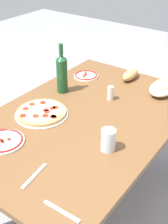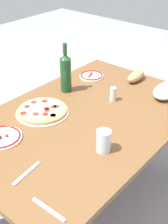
{
  "view_description": "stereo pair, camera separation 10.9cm",
  "coord_description": "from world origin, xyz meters",
  "px_view_note": "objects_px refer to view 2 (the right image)",
  "views": [
    {
      "loc": [
        1.18,
        0.85,
        1.64
      ],
      "look_at": [
        0.0,
        0.0,
        0.74
      ],
      "focal_mm": 49.02,
      "sensor_mm": 36.0,
      "label": 1
    },
    {
      "loc": [
        1.11,
        0.93,
        1.64
      ],
      "look_at": [
        0.0,
        0.0,
        0.74
      ],
      "focal_mm": 49.02,
      "sensor_mm": 36.0,
      "label": 2
    }
  ],
  "objects_px": {
    "side_plate_near": "(1,137)",
    "pepperoni_pizza": "(42,111)",
    "dining_table": "(84,132)",
    "baked_pasta_dish": "(167,90)",
    "spice_shaker": "(113,94)",
    "bread_loaf": "(136,76)",
    "wine_bottle": "(66,72)",
    "water_glass": "(104,141)",
    "side_plate_far": "(91,76)"
  },
  "relations": [
    {
      "from": "spice_shaker",
      "to": "dining_table",
      "type": "bearing_deg",
      "value": -3.71
    },
    {
      "from": "side_plate_near",
      "to": "pepperoni_pizza",
      "type": "bearing_deg",
      "value": -176.01
    },
    {
      "from": "spice_shaker",
      "to": "bread_loaf",
      "type": "bearing_deg",
      "value": -173.41
    },
    {
      "from": "pepperoni_pizza",
      "to": "spice_shaker",
      "type": "height_order",
      "value": "spice_shaker"
    },
    {
      "from": "water_glass",
      "to": "bread_loaf",
      "type": "relative_size",
      "value": 0.63
    },
    {
      "from": "bread_loaf",
      "to": "spice_shaker",
      "type": "distance_m",
      "value": 0.33
    },
    {
      "from": "wine_bottle",
      "to": "side_plate_near",
      "type": "relative_size",
      "value": 1.53
    },
    {
      "from": "wine_bottle",
      "to": "side_plate_near",
      "type": "height_order",
      "value": "wine_bottle"
    },
    {
      "from": "wine_bottle",
      "to": "side_plate_near",
      "type": "distance_m",
      "value": 0.61
    },
    {
      "from": "baked_pasta_dish",
      "to": "spice_shaker",
      "type": "bearing_deg",
      "value": -40.4
    },
    {
      "from": "pepperoni_pizza",
      "to": "wine_bottle",
      "type": "distance_m",
      "value": 0.32
    },
    {
      "from": "side_plate_near",
      "to": "wine_bottle",
      "type": "bearing_deg",
      "value": -170.18
    },
    {
      "from": "dining_table",
      "to": "wine_bottle",
      "type": "relative_size",
      "value": 4.47
    },
    {
      "from": "dining_table",
      "to": "bread_loaf",
      "type": "distance_m",
      "value": 0.6
    },
    {
      "from": "dining_table",
      "to": "side_plate_near",
      "type": "distance_m",
      "value": 0.48
    },
    {
      "from": "pepperoni_pizza",
      "to": "water_glass",
      "type": "relative_size",
      "value": 2.71
    },
    {
      "from": "side_plate_near",
      "to": "spice_shaker",
      "type": "bearing_deg",
      "value": 163.47
    },
    {
      "from": "side_plate_near",
      "to": "side_plate_far",
      "type": "xyz_separation_m",
      "value": [
        -0.86,
        -0.11,
        0.0
      ]
    },
    {
      "from": "water_glass",
      "to": "side_plate_near",
      "type": "relative_size",
      "value": 0.54
    },
    {
      "from": "baked_pasta_dish",
      "to": "spice_shaker",
      "type": "height_order",
      "value": "spice_shaker"
    },
    {
      "from": "side_plate_near",
      "to": "spice_shaker",
      "type": "xyz_separation_m",
      "value": [
        -0.68,
        0.2,
        0.03
      ]
    },
    {
      "from": "dining_table",
      "to": "bread_loaf",
      "type": "xyz_separation_m",
      "value": [
        -0.58,
        -0.02,
        0.14
      ]
    },
    {
      "from": "dining_table",
      "to": "pepperoni_pizza",
      "type": "bearing_deg",
      "value": -59.09
    },
    {
      "from": "dining_table",
      "to": "water_glass",
      "type": "height_order",
      "value": "water_glass"
    },
    {
      "from": "dining_table",
      "to": "wine_bottle",
      "type": "distance_m",
      "value": 0.41
    },
    {
      "from": "side_plate_far",
      "to": "spice_shaker",
      "type": "relative_size",
      "value": 1.93
    },
    {
      "from": "side_plate_near",
      "to": "bread_loaf",
      "type": "bearing_deg",
      "value": 170.69
    },
    {
      "from": "dining_table",
      "to": "wine_bottle",
      "type": "bearing_deg",
      "value": -119.73
    },
    {
      "from": "dining_table",
      "to": "side_plate_near",
      "type": "height_order",
      "value": "side_plate_near"
    },
    {
      "from": "side_plate_far",
      "to": "spice_shaker",
      "type": "height_order",
      "value": "spice_shaker"
    },
    {
      "from": "dining_table",
      "to": "baked_pasta_dish",
      "type": "distance_m",
      "value": 0.59
    },
    {
      "from": "dining_table",
      "to": "baked_pasta_dish",
      "type": "height_order",
      "value": "baked_pasta_dish"
    },
    {
      "from": "dining_table",
      "to": "spice_shaker",
      "type": "height_order",
      "value": "spice_shaker"
    },
    {
      "from": "bread_loaf",
      "to": "water_glass",
      "type": "bearing_deg",
      "value": 20.79
    },
    {
      "from": "side_plate_near",
      "to": "spice_shaker",
      "type": "height_order",
      "value": "spice_shaker"
    },
    {
      "from": "side_plate_far",
      "to": "dining_table",
      "type": "bearing_deg",
      "value": 34.22
    },
    {
      "from": "baked_pasta_dish",
      "to": "water_glass",
      "type": "xyz_separation_m",
      "value": [
        0.69,
        0.02,
        0.02
      ]
    },
    {
      "from": "baked_pasta_dish",
      "to": "wine_bottle",
      "type": "relative_size",
      "value": 0.75
    },
    {
      "from": "wine_bottle",
      "to": "side_plate_far",
      "type": "distance_m",
      "value": 0.29
    },
    {
      "from": "dining_table",
      "to": "side_plate_near",
      "type": "bearing_deg",
      "value": -23.52
    },
    {
      "from": "wine_bottle",
      "to": "spice_shaker",
      "type": "relative_size",
      "value": 3.67
    },
    {
      "from": "bread_loaf",
      "to": "spice_shaker",
      "type": "height_order",
      "value": "spice_shaker"
    },
    {
      "from": "baked_pasta_dish",
      "to": "side_plate_near",
      "type": "relative_size",
      "value": 1.15
    },
    {
      "from": "baked_pasta_dish",
      "to": "wine_bottle",
      "type": "bearing_deg",
      "value": -56.2
    },
    {
      "from": "baked_pasta_dish",
      "to": "bread_loaf",
      "type": "height_order",
      "value": "baked_pasta_dish"
    },
    {
      "from": "dining_table",
      "to": "water_glass",
      "type": "relative_size",
      "value": 12.74
    },
    {
      "from": "wine_bottle",
      "to": "water_glass",
      "type": "distance_m",
      "value": 0.65
    },
    {
      "from": "water_glass",
      "to": "side_plate_near",
      "type": "height_order",
      "value": "water_glass"
    },
    {
      "from": "wine_bottle",
      "to": "baked_pasta_dish",
      "type": "bearing_deg",
      "value": 123.8
    },
    {
      "from": "side_plate_near",
      "to": "side_plate_far",
      "type": "distance_m",
      "value": 0.87
    }
  ]
}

